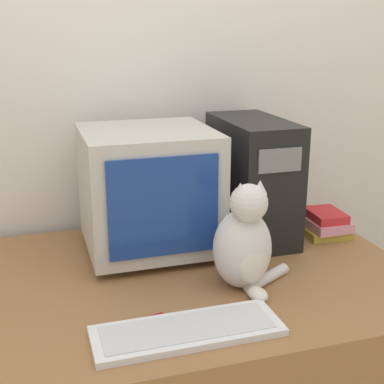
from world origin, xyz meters
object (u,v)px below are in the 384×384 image
book_stack (325,223)px  keyboard (187,330)px  crt_monitor (149,190)px  cat (245,244)px  pen (137,320)px  computer_tower (252,179)px

book_stack → keyboard: bearing=-143.9°
crt_monitor → cat: (0.20, -0.36, -0.08)m
pen → keyboard: bearing=-41.4°
keyboard → pen: size_ratio=3.31×
crt_monitor → book_stack: (0.65, -0.06, -0.17)m
computer_tower → cat: computer_tower is taller
crt_monitor → pen: crt_monitor is taller
crt_monitor → pen: (-0.14, -0.46, -0.21)m
crt_monitor → cat: crt_monitor is taller
computer_tower → pen: bearing=-137.4°
cat → book_stack: (0.45, 0.30, -0.09)m
keyboard → cat: 0.33m
crt_monitor → keyboard: bearing=-93.1°
computer_tower → keyboard: size_ratio=0.90×
cat → computer_tower: bearing=57.8°
cat → book_stack: cat is taller
keyboard → crt_monitor: bearing=86.9°
cat → book_stack: size_ratio=1.81×
computer_tower → keyboard: (-0.42, -0.58, -0.21)m
computer_tower → pen: size_ratio=2.98×
book_stack → pen: size_ratio=1.27×
cat → crt_monitor: bearing=113.2°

